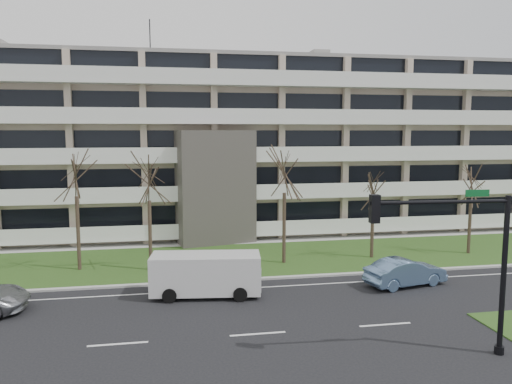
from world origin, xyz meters
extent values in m
plane|color=black|center=(0.00, 0.00, 0.00)|extent=(160.00, 160.00, 0.00)
cube|color=#2B4D19|center=(0.00, 13.00, 0.03)|extent=(90.00, 10.00, 0.06)
cube|color=#B2B2AD|center=(0.00, 8.00, 0.06)|extent=(90.00, 0.35, 0.12)
cube|color=#B2B2AD|center=(0.00, 18.50, 0.04)|extent=(90.00, 2.00, 0.08)
cube|color=white|center=(0.00, 6.50, 0.01)|extent=(90.00, 0.12, 0.01)
cube|color=#B6A28D|center=(0.00, 25.50, 7.50)|extent=(60.00, 12.00, 15.00)
cube|color=gray|center=(0.00, 25.50, 15.15)|extent=(60.50, 12.50, 0.30)
cube|color=#4C4742|center=(0.00, 18.50, 4.50)|extent=(6.39, 3.69, 9.00)
cube|color=black|center=(0.00, 18.30, 2.00)|extent=(4.92, 1.19, 3.50)
cylinder|color=black|center=(-5.00, 25.50, 17.00)|extent=(0.10, 0.10, 3.50)
cube|color=black|center=(0.00, 19.48, 2.10)|extent=(58.00, 0.10, 1.80)
cube|color=white|center=(0.00, 18.80, 0.60)|extent=(58.00, 1.40, 0.22)
cube|color=white|center=(0.00, 18.15, 1.20)|extent=(58.00, 0.08, 1.00)
cube|color=black|center=(0.00, 19.48, 5.10)|extent=(58.00, 0.10, 1.80)
cube|color=white|center=(0.00, 18.80, 3.60)|extent=(58.00, 1.40, 0.22)
cube|color=white|center=(0.00, 18.15, 4.20)|extent=(58.00, 0.08, 1.00)
cube|color=black|center=(0.00, 19.48, 8.10)|extent=(58.00, 0.10, 1.80)
cube|color=white|center=(0.00, 18.80, 6.60)|extent=(58.00, 1.40, 0.22)
cube|color=white|center=(0.00, 18.15, 7.20)|extent=(58.00, 0.08, 1.00)
cube|color=black|center=(0.00, 19.48, 11.10)|extent=(58.00, 0.10, 1.80)
cube|color=white|center=(0.00, 18.80, 9.60)|extent=(58.00, 1.40, 0.22)
cube|color=white|center=(0.00, 18.15, 10.20)|extent=(58.00, 0.08, 1.00)
cube|color=black|center=(0.00, 19.48, 14.10)|extent=(58.00, 0.10, 1.80)
cube|color=white|center=(0.00, 18.80, 12.60)|extent=(58.00, 1.40, 0.22)
cube|color=white|center=(0.00, 18.15, 13.20)|extent=(58.00, 0.08, 1.00)
imported|color=#6586AF|center=(9.71, 5.38, 0.80)|extent=(5.09, 2.69, 1.59)
cube|color=silver|center=(-1.84, 5.66, 1.25)|extent=(6.10, 2.91, 2.07)
cube|color=black|center=(-1.84, 5.66, 1.85)|extent=(5.65, 2.69, 0.76)
cube|color=silver|center=(0.91, 5.30, 1.09)|extent=(0.64, 2.10, 1.31)
cylinder|color=black|center=(-3.81, 4.81, 0.38)|extent=(0.79, 0.37, 0.76)
cylinder|color=black|center=(-3.53, 6.97, 0.38)|extent=(0.79, 0.37, 0.76)
cylinder|color=black|center=(-0.14, 4.34, 0.38)|extent=(0.79, 0.37, 0.76)
cylinder|color=black|center=(0.13, 6.50, 0.38)|extent=(0.79, 0.37, 0.76)
cylinder|color=black|center=(9.20, -3.67, 0.16)|extent=(0.39, 0.39, 0.32)
cylinder|color=black|center=(9.20, -3.67, 3.22)|extent=(0.21, 0.21, 6.44)
cylinder|color=black|center=(6.42, -3.50, 6.22)|extent=(5.58, 0.49, 0.15)
cube|color=black|center=(3.85, -3.34, 6.01)|extent=(0.36, 0.36, 1.07)
sphere|color=red|center=(3.85, -3.34, 6.35)|extent=(0.21, 0.21, 0.21)
sphere|color=orange|center=(3.85, -3.34, 6.01)|extent=(0.21, 0.21, 0.21)
sphere|color=green|center=(3.85, -3.34, 5.67)|extent=(0.21, 0.21, 0.21)
cube|color=#0C5926|center=(7.92, -3.59, 6.54)|extent=(0.97, 0.10, 0.27)
cylinder|color=#382B21|center=(-9.47, 12.10, 2.41)|extent=(0.24, 0.24, 4.81)
cylinder|color=#382B21|center=(-4.94, 11.24, 2.27)|extent=(0.24, 0.24, 4.54)
cylinder|color=#382B21|center=(3.91, 11.43, 2.41)|extent=(0.24, 0.24, 4.83)
cylinder|color=#382B21|center=(10.37, 11.75, 1.81)|extent=(0.24, 0.24, 3.62)
cylinder|color=#382B21|center=(17.83, 11.61, 1.92)|extent=(0.24, 0.24, 3.84)
camera|label=1|loc=(-3.84, -20.77, 8.88)|focal=35.00mm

